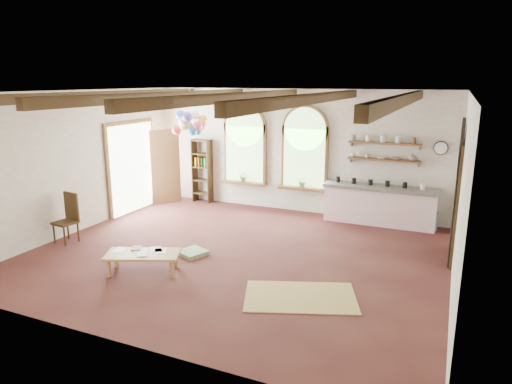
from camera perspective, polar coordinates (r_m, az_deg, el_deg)
The scene contains 27 objects.
floor at distance 9.30m, azimuth -2.47°, elevation -7.73°, with size 8.00×8.00×0.00m, color #4F2620.
ceiling_beams at distance 8.65m, azimuth -2.68°, elevation 11.73°, with size 6.20×6.80×0.18m, color #392512, non-canonical shape.
window_left at distance 12.47m, azimuth -1.40°, elevation 5.60°, with size 1.30×0.28×2.20m.
window_right at distance 11.86m, azimuth 6.09°, elevation 5.10°, with size 1.30×0.28×2.20m.
left_doorway at distance 12.53m, azimuth -15.26°, elevation 2.92°, with size 0.10×1.90×2.50m, color brown.
right_doorway at distance 9.54m, azimuth 23.64°, elevation -1.40°, with size 0.10×1.30×2.40m, color black.
kitchen_counter at distance 11.44m, azimuth 15.17°, elevation -1.55°, with size 2.68×0.62×0.94m.
wall_shelf_lower at distance 11.39m, azimuth 15.65°, elevation 3.89°, with size 1.70×0.24×0.04m, color brown.
wall_shelf_upper at distance 11.33m, azimuth 15.78°, elevation 5.88°, with size 1.70×0.24×0.04m, color brown.
wall_clock at distance 11.31m, azimuth 22.11°, elevation 5.12°, with size 0.32×0.32×0.04m, color black.
bookshelf at distance 13.10m, azimuth -6.75°, elevation 2.66°, with size 0.53×0.32×1.80m.
coffee_table at distance 8.57m, azimuth -13.97°, elevation -7.70°, with size 1.44×1.06×0.37m.
side_chair at distance 10.65m, azimuth -22.57°, elevation -4.22°, with size 0.48×0.48×1.07m.
floor_mat at distance 7.59m, azimuth 5.56°, elevation -12.90°, with size 1.78×1.10×0.02m, color tan.
floor_cushion at distance 9.32m, azimuth -7.93°, elevation -7.52°, with size 0.49×0.49×0.08m, color #7AA06E.
water_jug_a at distance 11.41m, azimuth 21.09°, elevation -3.33°, with size 0.28×0.28×0.53m.
water_jug_b at distance 11.41m, azimuth 20.08°, elevation -3.01°, with size 0.33×0.33×0.64m.
balloon_cluster at distance 11.88m, azimuth -8.20°, elevation 8.47°, with size 0.81×0.89×1.16m.
table_book at distance 8.81m, azimuth -15.27°, elevation -6.79°, with size 0.18×0.25×0.02m, color olive.
tablet at distance 8.50m, azimuth -14.00°, elevation -7.53°, with size 0.19×0.27×0.01m, color black.
potted_plant_left at distance 12.51m, azimuth -1.59°, elevation 1.99°, with size 0.27×0.23×0.30m, color #598C4C.
potted_plant_right at distance 11.90m, azimuth 5.84°, elevation 1.31°, with size 0.27×0.23×0.30m, color #598C4C.
shelf_cup_a at distance 11.51m, azimuth 11.97°, elevation 4.55°, with size 0.12×0.10×0.10m, color white.
shelf_cup_b at distance 11.44m, azimuth 13.69°, elevation 4.39°, with size 0.10×0.10×0.09m, color beige.
shelf_bowl_a at distance 11.39m, azimuth 15.42°, elevation 4.15°, with size 0.22×0.22×0.05m, color beige.
shelf_bowl_b at distance 11.35m, azimuth 17.17°, elevation 4.01°, with size 0.20×0.20×0.06m, color #8C664C.
shelf_vase at distance 11.30m, azimuth 18.95°, elevation 4.18°, with size 0.18×0.18×0.19m, color slate.
Camera 1 is at (3.83, -7.75, 3.41)m, focal length 32.00 mm.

